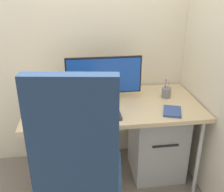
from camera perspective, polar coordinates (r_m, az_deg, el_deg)
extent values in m
plane|color=slate|center=(2.62, 0.22, -16.31)|extent=(8.00, 8.00, 0.00)
cube|color=beige|center=(2.42, -1.07, 16.99)|extent=(3.05, 0.04, 2.80)
cube|color=#D1B78C|center=(2.22, 0.25, -1.96)|extent=(1.44, 0.75, 0.03)
cylinder|color=silver|center=(2.17, -16.75, -15.32)|extent=(0.03, 0.03, 0.70)
cylinder|color=silver|center=(2.33, 18.06, -12.48)|extent=(0.03, 0.03, 0.70)
cylinder|color=silver|center=(2.69, -14.91, -6.90)|extent=(0.03, 0.03, 0.70)
cylinder|color=silver|center=(2.82, 12.84, -5.15)|extent=(0.03, 0.03, 0.70)
cube|color=navy|center=(1.81, -6.19, -17.82)|extent=(0.56, 0.58, 0.11)
cube|color=navy|center=(1.34, -8.25, -11.01)|extent=(0.45, 0.13, 0.77)
cube|color=#B2B5BA|center=(2.51, 9.58, -9.94)|extent=(0.45, 0.45, 0.61)
cube|color=#262628|center=(2.26, 11.44, -10.48)|extent=(0.22, 0.01, 0.02)
cube|color=black|center=(2.28, -1.65, -0.69)|extent=(0.20, 0.16, 0.01)
cube|color=black|center=(2.27, -1.69, 0.25)|extent=(0.04, 0.02, 0.06)
cube|color=black|center=(2.21, -1.75, 4.46)|extent=(0.63, 0.02, 0.31)
cube|color=#1947B2|center=(2.20, -1.71, 4.34)|extent=(0.61, 0.01, 0.29)
cube|color=#333338|center=(1.98, -4.01, -4.41)|extent=(0.41, 0.16, 0.03)
cube|color=black|center=(1.98, -4.02, -4.03)|extent=(0.38, 0.13, 0.00)
ellipsoid|color=gray|center=(1.94, -13.37, -5.63)|extent=(0.08, 0.11, 0.03)
cylinder|color=slate|center=(2.36, 11.58, 0.70)|extent=(0.08, 0.08, 0.08)
cylinder|color=#B2B5BA|center=(2.34, 11.51, 1.97)|extent=(0.03, 0.01, 0.11)
cylinder|color=#B2B5BA|center=(2.34, 11.88, 1.99)|extent=(0.03, 0.01, 0.11)
torus|color=#337FD8|center=(2.36, 11.60, 0.93)|extent=(0.04, 0.04, 0.01)
cylinder|color=purple|center=(2.35, 11.33, 1.95)|extent=(0.02, 0.02, 0.14)
cube|color=#334C8C|center=(2.11, 12.80, -3.25)|extent=(0.19, 0.22, 0.02)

